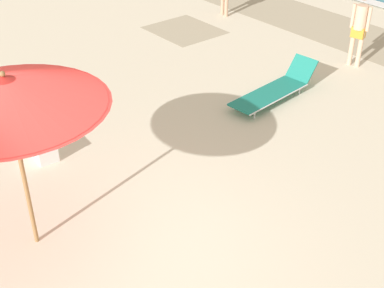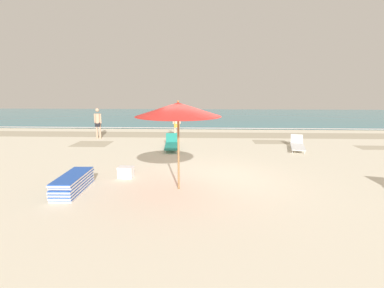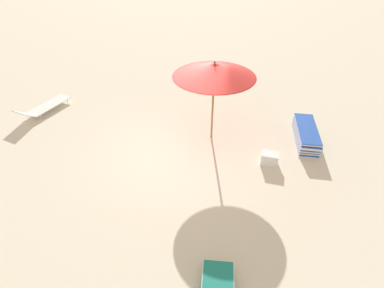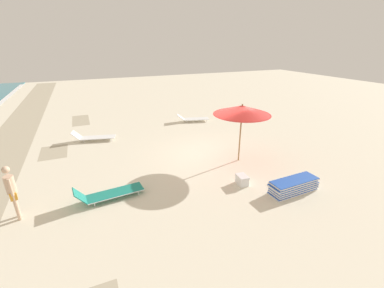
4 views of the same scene
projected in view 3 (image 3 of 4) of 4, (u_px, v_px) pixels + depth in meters
ground_plane at (182, 150)px, 9.53m from camera, size 60.00×60.00×0.16m
beach_umbrella at (214, 70)px, 8.57m from camera, size 2.45×2.45×2.61m
lounger_stack at (306, 134)px, 9.64m from camera, size 0.68×1.93×0.49m
sun_lounger_near_water_left at (44, 107)px, 11.18m from camera, size 1.15×2.21×0.52m
cooler_box at (269, 158)px, 8.75m from camera, size 0.53×0.39×0.37m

